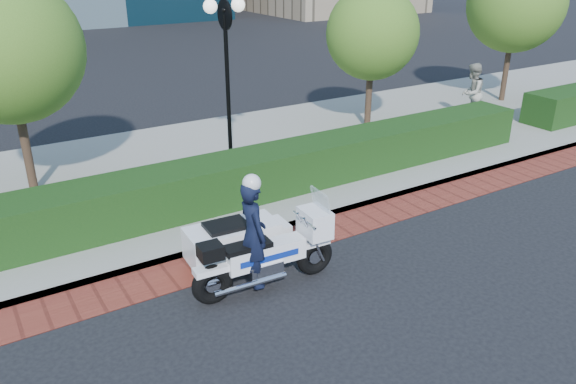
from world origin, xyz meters
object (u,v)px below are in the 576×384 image
tree_c (372,33)px  pedestrian (472,93)px  tree_d (516,4)px  lamppost (227,61)px  police_motorcycle (250,242)px  tree_b (7,49)px

tree_c → pedestrian: bearing=-22.7°
tree_c → tree_d: bearing=0.0°
lamppost → pedestrian: size_ratio=2.21×
tree_d → lamppost: bearing=-173.8°
police_motorcycle → tree_d: bearing=26.3°
pedestrian → tree_b: bearing=-27.9°
pedestrian → tree_c: bearing=-44.8°
tree_b → tree_d: size_ratio=0.95×
tree_c → pedestrian: (3.18, -1.33, -1.94)m
tree_b → police_motorcycle: tree_b is taller
lamppost → tree_c: 5.65m
tree_b → pedestrian: (13.18, -1.33, -2.33)m
lamppost → tree_b: bearing=163.9°
police_motorcycle → pedestrian: police_motorcycle is taller
tree_c → pedestrian: 3.96m
pedestrian → tree_d: bearing=179.7°
lamppost → tree_d: (12.00, 1.30, 0.65)m
lamppost → tree_b: tree_b is taller
tree_c → police_motorcycle: size_ratio=1.62×
lamppost → tree_b: size_ratio=0.86×
tree_b → tree_c: bearing=-0.0°
tree_d → tree_c: bearing=-180.0°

